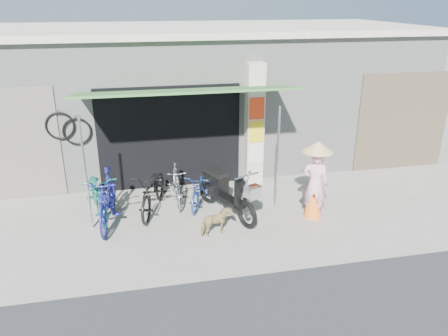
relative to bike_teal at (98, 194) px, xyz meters
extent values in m
plane|color=gray|center=(2.87, -1.31, -0.51)|extent=(80.00, 80.00, 0.00)
cube|color=#969B93|center=(2.87, 3.79, 1.24)|extent=(12.00, 5.00, 3.50)
cube|color=beige|center=(2.87, 3.79, 3.07)|extent=(12.30, 5.30, 0.16)
cube|color=black|center=(1.67, 1.27, 0.74)|extent=(3.40, 0.06, 2.50)
cube|color=black|center=(1.67, 1.28, 0.04)|extent=(3.06, 0.04, 1.10)
torus|color=black|center=(-0.43, 1.23, 1.04)|extent=(0.65, 0.05, 0.65)
cylinder|color=silver|center=(-0.43, 1.25, 1.36)|extent=(0.02, 0.02, 0.12)
torus|color=black|center=(-0.78, 1.23, 1.19)|extent=(0.65, 0.05, 0.65)
cylinder|color=silver|center=(-0.78, 1.25, 1.51)|extent=(0.02, 0.02, 0.12)
cube|color=beige|center=(3.72, 1.14, 0.99)|extent=(0.42, 0.42, 3.00)
cube|color=red|center=(3.72, 0.92, 1.44)|extent=(0.36, 0.02, 0.52)
cube|color=yellow|center=(3.72, 0.92, 0.87)|extent=(0.36, 0.02, 0.52)
cube|color=silver|center=(3.72, 0.92, 0.31)|extent=(0.36, 0.02, 0.50)
cube|color=#31612C|center=(1.97, 0.34, 2.04)|extent=(4.60, 1.88, 0.35)
cylinder|color=silver|center=(-0.13, -0.56, 0.67)|extent=(0.05, 0.05, 2.36)
cylinder|color=silver|center=(3.77, -0.56, 0.67)|extent=(0.05, 0.05, 2.36)
cube|color=brown|center=(7.87, 1.28, 0.79)|extent=(2.60, 0.06, 2.60)
imported|color=#16675D|center=(0.00, 0.00, 0.00)|extent=(1.06, 2.04, 1.02)
imported|color=navy|center=(0.21, -0.45, 0.06)|extent=(0.73, 1.93, 1.13)
imported|color=black|center=(1.17, -0.02, -0.02)|extent=(1.16, 1.98, 0.98)
imported|color=#9C9BA0|center=(1.70, 0.31, -0.06)|extent=(0.44, 1.50, 0.90)
imported|color=navy|center=(2.24, 0.08, -0.11)|extent=(1.10, 1.61, 0.80)
imported|color=#9F9054|center=(2.30, -1.34, -0.23)|extent=(0.72, 0.51, 0.55)
torus|color=black|center=(2.97, -1.18, -0.21)|extent=(0.33, 0.58, 0.59)
torus|color=black|center=(2.37, 0.14, -0.21)|extent=(0.33, 0.58, 0.59)
cube|color=black|center=(2.67, -0.52, -0.13)|extent=(0.66, 1.07, 0.11)
cube|color=black|center=(2.51, -0.16, 0.12)|extent=(0.52, 0.68, 0.38)
cube|color=black|center=(2.51, -0.16, 0.35)|extent=(0.50, 0.67, 0.10)
cube|color=black|center=(2.88, -0.98, 0.18)|extent=(0.27, 0.20, 0.63)
cylinder|color=silver|center=(2.95, -1.15, 0.63)|extent=(0.55, 0.27, 0.04)
cube|color=silver|center=(3.03, -1.34, 0.36)|extent=(0.36, 0.32, 0.22)
imported|color=pink|center=(4.48, -0.99, 0.25)|extent=(0.66, 0.59, 1.51)
cone|color=orange|center=(4.48, -0.99, -0.28)|extent=(0.38, 0.38, 0.46)
cone|color=#DEB477|center=(4.48, -0.99, 1.07)|extent=(0.64, 0.64, 0.22)
camera|label=1|loc=(0.91, -8.79, 3.90)|focal=35.00mm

